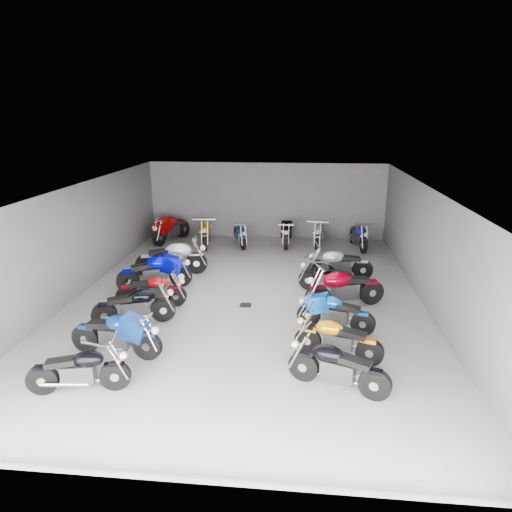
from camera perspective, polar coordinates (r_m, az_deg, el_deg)
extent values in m
plane|color=#9F9C97|center=(13.32, -1.05, -5.33)|extent=(14.00, 14.00, 0.00)
cube|color=slate|center=(19.59, 1.30, 6.92)|extent=(10.00, 0.10, 3.20)
cube|color=slate|center=(14.25, -21.49, 1.76)|extent=(0.10, 14.00, 3.20)
cube|color=slate|center=(13.20, 21.02, 0.63)|extent=(0.10, 14.00, 3.20)
cube|color=black|center=(12.45, -1.13, 8.49)|extent=(10.00, 14.00, 0.04)
cube|color=black|center=(12.86, -1.31, -6.15)|extent=(0.32, 0.32, 0.01)
cylinder|color=black|center=(9.49, -17.18, -14.10)|extent=(0.61, 0.24, 0.60)
cylinder|color=black|center=(9.85, -25.13, -13.83)|extent=(0.61, 0.26, 0.60)
cube|color=#2D2D30|center=(9.61, -21.30, -13.52)|extent=(0.65, 0.40, 0.37)
ellipsoid|color=black|center=(9.41, -20.27, -11.99)|extent=(0.70, 0.49, 0.34)
cube|color=black|center=(9.56, -23.23, -12.10)|extent=(0.61, 0.37, 0.17)
cylinder|color=black|center=(10.34, -13.42, -10.84)|extent=(0.67, 0.22, 0.66)
cylinder|color=black|center=(11.05, -20.45, -9.59)|extent=(0.67, 0.24, 0.66)
cube|color=#2D2D30|center=(10.63, -17.11, -9.72)|extent=(0.70, 0.40, 0.41)
ellipsoid|color=navy|center=(10.38, -16.18, -8.28)|extent=(0.75, 0.50, 0.37)
cube|color=black|center=(10.67, -18.79, -8.06)|extent=(0.66, 0.37, 0.19)
cylinder|color=black|center=(12.04, -11.53, -6.59)|extent=(0.65, 0.33, 0.64)
cylinder|color=black|center=(12.11, -18.43, -7.03)|extent=(0.65, 0.35, 0.64)
cube|color=#2D2D30|center=(12.01, -15.03, -6.39)|extent=(0.71, 0.49, 0.40)
ellipsoid|color=black|center=(11.88, -14.08, -4.90)|extent=(0.77, 0.60, 0.36)
cube|color=black|center=(11.93, -16.67, -5.25)|extent=(0.67, 0.46, 0.18)
cylinder|color=black|center=(12.91, -9.98, -4.92)|extent=(0.61, 0.18, 0.60)
cylinder|color=black|center=(13.20, -15.83, -4.83)|extent=(0.61, 0.20, 0.60)
cube|color=#2D2D30|center=(13.00, -12.97, -4.50)|extent=(0.64, 0.34, 0.37)
ellipsoid|color=maroon|center=(12.85, -12.16, -3.27)|extent=(0.67, 0.44, 0.34)
cube|color=black|center=(12.98, -14.34, -3.40)|extent=(0.60, 0.32, 0.17)
cylinder|color=black|center=(14.30, -9.39, -2.46)|extent=(0.70, 0.40, 0.70)
cylinder|color=black|center=(14.20, -15.70, -3.03)|extent=(0.70, 0.42, 0.70)
cube|color=#2D2D30|center=(14.19, -12.56, -2.33)|extent=(0.78, 0.57, 0.43)
ellipsoid|color=#0004AB|center=(14.10, -11.68, -0.91)|extent=(0.85, 0.69, 0.39)
cube|color=black|center=(14.08, -14.05, -1.29)|extent=(0.73, 0.54, 0.20)
cylinder|color=black|center=(15.39, -7.46, -0.88)|extent=(0.74, 0.30, 0.73)
cylinder|color=black|center=(15.49, -13.56, -1.10)|extent=(0.75, 0.33, 0.73)
cube|color=#2D2D30|center=(15.38, -10.54, -0.59)|extent=(0.79, 0.50, 0.45)
ellipsoid|color=silver|center=(15.26, -9.68, 0.74)|extent=(0.85, 0.61, 0.41)
cube|color=black|center=(15.32, -11.96, 0.49)|extent=(0.74, 0.46, 0.21)
cylinder|color=black|center=(9.41, 5.97, -13.55)|extent=(0.63, 0.34, 0.62)
cylinder|color=black|center=(9.09, 14.63, -15.27)|extent=(0.64, 0.36, 0.62)
cube|color=#2D2D30|center=(9.17, 10.24, -13.92)|extent=(0.70, 0.50, 0.39)
ellipsoid|color=black|center=(9.07, 9.02, -11.96)|extent=(0.76, 0.60, 0.35)
cube|color=black|center=(8.97, 12.29, -12.80)|extent=(0.65, 0.47, 0.18)
cylinder|color=black|center=(10.42, 6.50, -10.40)|extent=(0.61, 0.30, 0.60)
cylinder|color=black|center=(10.16, 14.01, -11.59)|extent=(0.62, 0.32, 0.60)
cube|color=#2D2D30|center=(10.22, 10.23, -10.54)|extent=(0.67, 0.46, 0.38)
ellipsoid|color=orange|center=(10.13, 9.17, -8.85)|extent=(0.72, 0.55, 0.34)
cube|color=black|center=(10.05, 12.00, -9.48)|extent=(0.63, 0.43, 0.17)
cylinder|color=black|center=(11.64, 6.60, -7.32)|extent=(0.61, 0.28, 0.60)
cylinder|color=black|center=(11.41, 13.23, -8.21)|extent=(0.61, 0.30, 0.60)
cube|color=#2D2D30|center=(11.47, 9.90, -7.35)|extent=(0.66, 0.43, 0.37)
ellipsoid|color=#0A4FAE|center=(11.38, 8.97, -5.85)|extent=(0.71, 0.53, 0.34)
cube|color=black|center=(11.31, 11.45, -6.35)|extent=(0.62, 0.41, 0.17)
cylinder|color=black|center=(12.58, 7.72, -5.15)|extent=(0.71, 0.37, 0.71)
cylinder|color=black|center=(13.22, 14.21, -4.41)|extent=(0.72, 0.39, 0.71)
cube|color=#2D2D30|center=(12.84, 11.07, -4.32)|extent=(0.79, 0.55, 0.44)
ellipsoid|color=maroon|center=(12.62, 10.16, -2.94)|extent=(0.85, 0.66, 0.40)
cube|color=black|center=(12.88, 12.58, -2.88)|extent=(0.74, 0.51, 0.20)
cylinder|color=black|center=(13.96, 6.57, -2.99)|extent=(0.62, 0.34, 0.62)
cylinder|color=black|center=(13.58, 12.14, -3.87)|extent=(0.63, 0.36, 0.62)
cube|color=#2D2D30|center=(13.72, 9.34, -3.05)|extent=(0.69, 0.50, 0.39)
ellipsoid|color=black|center=(13.68, 8.55, -1.70)|extent=(0.76, 0.60, 0.35)
cube|color=black|center=(13.55, 10.64, -2.17)|extent=(0.65, 0.47, 0.18)
cylinder|color=black|center=(14.86, 7.60, -1.70)|extent=(0.66, 0.20, 0.65)
cylinder|color=black|center=(15.13, 13.18, -1.66)|extent=(0.67, 0.22, 0.65)
cube|color=#2D2D30|center=(14.94, 10.44, -1.31)|extent=(0.69, 0.37, 0.41)
ellipsoid|color=#A8A8AC|center=(14.80, 9.65, -0.11)|extent=(0.73, 0.48, 0.37)
cube|color=black|center=(14.92, 11.73, -0.26)|extent=(0.65, 0.35, 0.19)
cylinder|color=black|center=(18.83, -12.00, 2.25)|extent=(0.40, 0.72, 0.72)
cylinder|color=black|center=(20.08, -9.09, 3.34)|extent=(0.42, 0.73, 0.72)
cube|color=#2D2D30|center=(19.42, -10.52, 3.14)|extent=(0.58, 0.80, 0.45)
ellipsoid|color=#AF0709|center=(19.15, -11.03, 4.02)|extent=(0.70, 0.88, 0.40)
cube|color=black|center=(19.63, -9.93, 4.26)|extent=(0.54, 0.75, 0.20)
cylinder|color=black|center=(17.92, -6.39, 1.75)|extent=(0.25, 0.72, 0.71)
cylinder|color=black|center=(19.47, -6.14, 3.01)|extent=(0.27, 0.73, 0.71)
cube|color=#2D2D30|center=(18.67, -6.27, 2.73)|extent=(0.44, 0.76, 0.44)
ellipsoid|color=#BC8013|center=(18.35, -6.35, 3.61)|extent=(0.55, 0.81, 0.40)
cube|color=black|center=(18.94, -6.25, 3.91)|extent=(0.41, 0.71, 0.20)
cylinder|color=black|center=(17.92, -1.61, 1.64)|extent=(0.31, 0.59, 0.59)
cylinder|color=black|center=(19.17, -2.45, 2.68)|extent=(0.32, 0.60, 0.59)
cube|color=#2D2D30|center=(18.52, -2.05, 2.45)|extent=(0.46, 0.65, 0.37)
ellipsoid|color=navy|center=(18.26, -1.93, 3.18)|extent=(0.55, 0.71, 0.33)
cube|color=black|center=(18.74, -2.24, 3.43)|extent=(0.43, 0.61, 0.17)
cylinder|color=black|center=(17.98, 3.76, 1.83)|extent=(0.15, 0.69, 0.69)
cylinder|color=black|center=(19.49, 3.96, 3.05)|extent=(0.17, 0.69, 0.69)
cube|color=#2D2D30|center=(18.70, 3.87, 2.79)|extent=(0.33, 0.70, 0.43)
ellipsoid|color=black|center=(18.39, 3.86, 3.64)|extent=(0.44, 0.74, 0.39)
cube|color=black|center=(18.97, 3.94, 3.93)|extent=(0.31, 0.66, 0.20)
cylinder|color=black|center=(17.97, 7.66, 1.65)|extent=(0.20, 0.66, 0.65)
cylinder|color=black|center=(19.40, 7.96, 2.81)|extent=(0.22, 0.67, 0.65)
cube|color=#2D2D30|center=(18.66, 7.83, 2.55)|extent=(0.37, 0.69, 0.41)
ellipsoid|color=#A1A2A8|center=(18.36, 7.82, 3.37)|extent=(0.47, 0.73, 0.37)
cube|color=black|center=(18.91, 7.92, 3.64)|extent=(0.35, 0.65, 0.19)
cylinder|color=black|center=(17.94, 13.29, 1.30)|extent=(0.23, 0.66, 0.65)
cylinder|color=black|center=(19.31, 12.07, 2.51)|extent=(0.25, 0.67, 0.65)
cube|color=#2D2D30|center=(18.60, 12.67, 2.23)|extent=(0.41, 0.70, 0.41)
ellipsoid|color=#1B179F|center=(18.31, 12.93, 3.03)|extent=(0.51, 0.75, 0.37)
cube|color=black|center=(18.83, 12.46, 3.32)|extent=(0.38, 0.66, 0.18)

